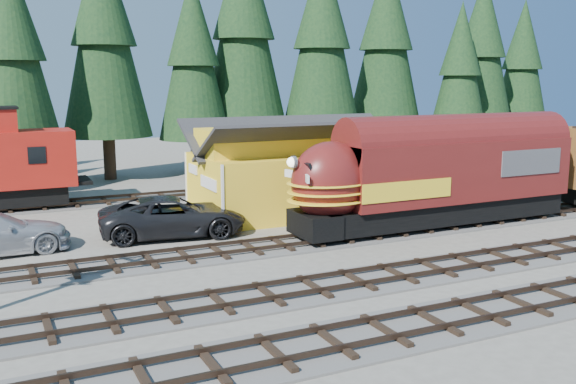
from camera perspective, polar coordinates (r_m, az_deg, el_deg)
name	(u,v)px	position (r m, az deg, el deg)	size (l,w,h in m)	color
ground	(416,257)	(28.02, 11.34, -5.65)	(120.00, 120.00, 0.00)	#6B665B
track_siding	(520,216)	(37.41, 19.96, -2.01)	(68.00, 3.20, 0.33)	#4C4947
track_spur	(102,202)	(40.65, -16.19, -0.87)	(32.00, 3.20, 0.33)	#4C4947
depot	(305,160)	(36.19, 1.48, 2.88)	(12.80, 7.00, 5.30)	yellow
conifer_backdrop	(266,43)	(51.28, -1.97, 13.11)	(81.60, 21.50, 16.98)	black
locomotive	(428,179)	(32.74, 12.34, 1.13)	(15.94, 3.17, 4.33)	black
pickup_truck_a	(173,216)	(31.24, -10.17, -2.15)	(3.20, 6.95, 1.93)	black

